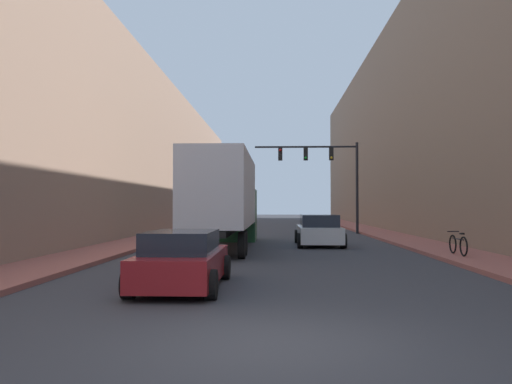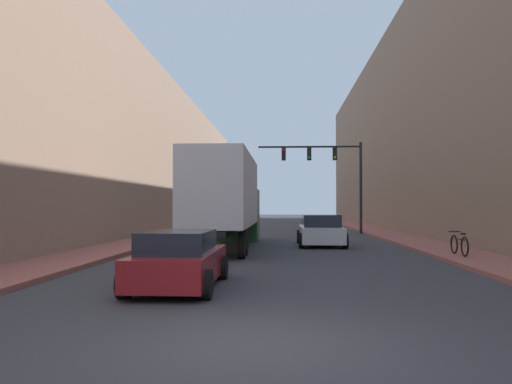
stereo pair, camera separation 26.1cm
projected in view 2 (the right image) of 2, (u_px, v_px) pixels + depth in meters
The scene contains 10 objects.
ground_plane at pixel (263, 345), 7.09m from camera, with size 200.00×200.00×0.00m, color #38383D.
sidewalk_right at pixel (377, 231), 36.65m from camera, with size 2.54×80.00×0.15m.
sidewalk_left at pixel (183, 231), 37.43m from camera, with size 2.54×80.00×0.15m.
building_right at pixel (435, 125), 36.62m from camera, with size 6.00×80.00×15.83m.
building_left at pixel (128, 152), 37.82m from camera, with size 6.00×80.00×12.05m.
semi_truck at pixel (227, 198), 23.30m from camera, with size 2.50×11.98×4.17m.
sedan_car at pixel (179, 260), 12.02m from camera, with size 1.99×4.24×1.38m.
suv_car at pixel (321, 231), 24.59m from camera, with size 2.25×4.54×1.53m.
traffic_signal_gantry at pixel (332, 168), 35.21m from camera, with size 7.32×0.35×6.44m.
parked_bicycle at pixel (459, 245), 18.36m from camera, with size 0.44×1.82×0.86m.
Camera 2 is at (0.29, -7.14, 1.99)m, focal length 35.00 mm.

